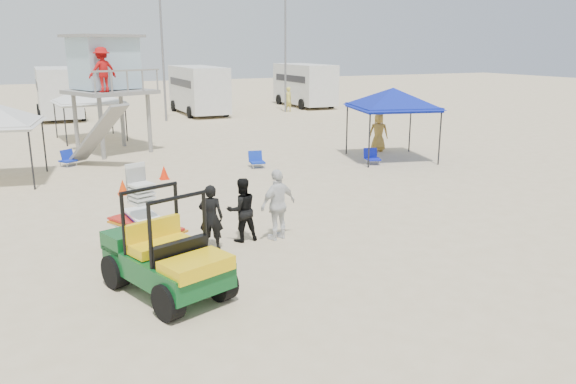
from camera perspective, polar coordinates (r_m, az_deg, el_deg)
name	(u,v)px	position (r m, az deg, el deg)	size (l,w,h in m)	color
ground	(330,297)	(10.89, 4.27, -10.58)	(140.00, 140.00, 0.00)	beige
utility_cart	(165,248)	(10.87, -12.40, -5.61)	(2.11, 2.92, 2.00)	#0B481C
surf_trailer	(143,223)	(13.11, -14.56, -3.04)	(1.68, 2.30, 1.86)	black
man_left	(211,217)	(13.15, -7.83, -2.55)	(0.57, 0.37, 1.55)	black
man_mid	(242,210)	(13.63, -4.72, -1.81)	(0.76, 0.60, 1.57)	black
man_right	(278,205)	(13.68, -1.02, -1.29)	(1.03, 0.43, 1.76)	white
lifeguard_tower	(106,68)	(26.17, -18.05, 11.94)	(4.05, 4.05, 4.99)	gray
canopy_blue	(393,91)	(23.74, 10.63, 10.02)	(3.74, 3.74, 3.37)	black
canopy_white_c	(87,89)	(30.15, -19.72, 9.84)	(3.33, 3.33, 3.10)	black
cone_near	(164,172)	(20.54, -12.48, 1.96)	(0.34, 0.34, 0.50)	#FB2607
cone_far	(123,187)	(18.72, -16.44, 0.49)	(0.34, 0.34, 0.50)	#EF3907
beach_chair_a	(68,158)	(23.99, -21.49, 3.24)	(0.73, 0.82, 0.64)	#1028B5
beach_chair_b	(256,159)	(22.07, -3.23, 3.32)	(0.61, 0.66, 0.64)	#0F2EAB
beach_chair_c	(372,156)	(22.90, 8.50, 3.59)	(0.67, 0.73, 0.64)	#111DB9
rv_mid_left	(58,91)	(40.23, -22.32, 9.52)	(2.65, 6.50, 3.25)	silver
rv_mid_right	(198,88)	(40.18, -9.12, 10.40)	(2.64, 7.00, 3.25)	silver
rv_far_right	(304,83)	(44.81, 1.68, 10.99)	(2.64, 6.60, 3.25)	silver
light_pole_left	(163,56)	(36.45, -12.60, 13.29)	(0.14, 0.14, 8.00)	slate
light_pole_right	(285,55)	(40.74, -0.27, 13.74)	(0.14, 0.14, 8.00)	slate
distant_beachgoers	(203,128)	(27.40, -8.64, 6.49)	(19.71, 16.84, 1.77)	#A98030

